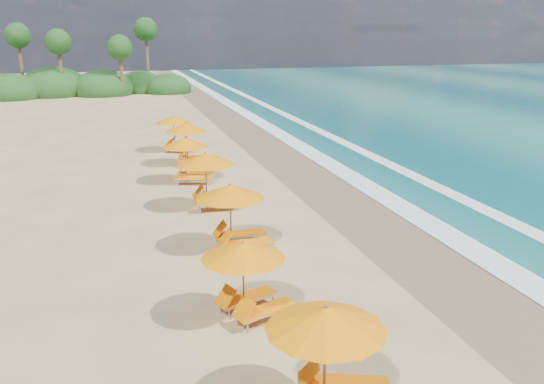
% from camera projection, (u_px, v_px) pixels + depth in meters
% --- Properties ---
extents(ground, '(160.00, 160.00, 0.00)m').
position_uv_depth(ground, '(272.00, 223.00, 20.57)').
color(ground, tan).
rests_on(ground, ground).
extents(wet_sand, '(4.00, 160.00, 0.01)m').
position_uv_depth(wet_sand, '(371.00, 214.00, 21.63)').
color(wet_sand, olive).
rests_on(wet_sand, ground).
extents(surf_foam, '(4.00, 160.00, 0.01)m').
position_uv_depth(surf_foam, '(433.00, 207.00, 22.34)').
color(surf_foam, white).
rests_on(surf_foam, ground).
extents(station_1, '(2.88, 2.83, 2.24)m').
position_uv_depth(station_1, '(335.00, 354.00, 10.07)').
color(station_1, olive).
rests_on(station_1, ground).
extents(station_2, '(2.67, 2.63, 2.08)m').
position_uv_depth(station_2, '(249.00, 274.00, 13.55)').
color(station_2, olive).
rests_on(station_2, ground).
extents(station_3, '(2.39, 2.20, 2.23)m').
position_uv_depth(station_3, '(236.00, 212.00, 17.85)').
color(station_3, olive).
rests_on(station_3, ground).
extents(station_4, '(2.55, 2.37, 2.30)m').
position_uv_depth(station_4, '(211.00, 177.00, 21.97)').
color(station_4, olive).
rests_on(station_4, ground).
extents(station_5, '(2.70, 2.62, 2.16)m').
position_uv_depth(station_5, '(189.00, 157.00, 25.73)').
color(station_5, olive).
rests_on(station_5, ground).
extents(station_6, '(2.71, 2.58, 2.26)m').
position_uv_depth(station_6, '(190.00, 141.00, 29.07)').
color(station_6, olive).
rests_on(station_6, ground).
extents(station_7, '(2.78, 2.76, 2.13)m').
position_uv_depth(station_7, '(177.00, 131.00, 32.33)').
color(station_7, olive).
rests_on(station_7, ground).
extents(treeline, '(25.80, 8.80, 9.74)m').
position_uv_depth(treeline, '(64.00, 86.00, 59.64)').
color(treeline, '#163D14').
rests_on(treeline, ground).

